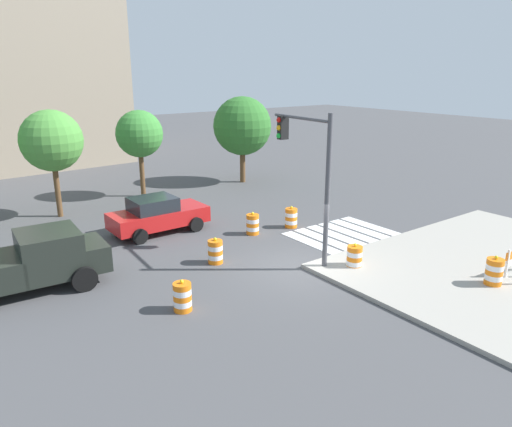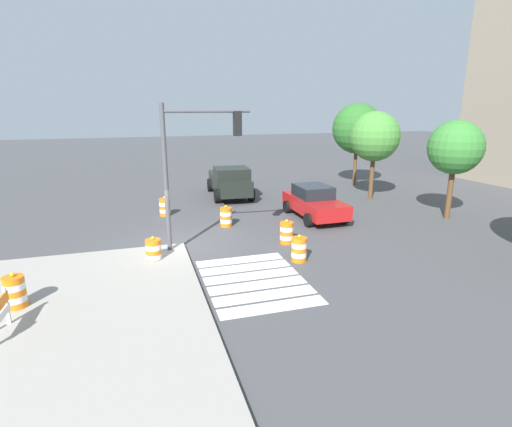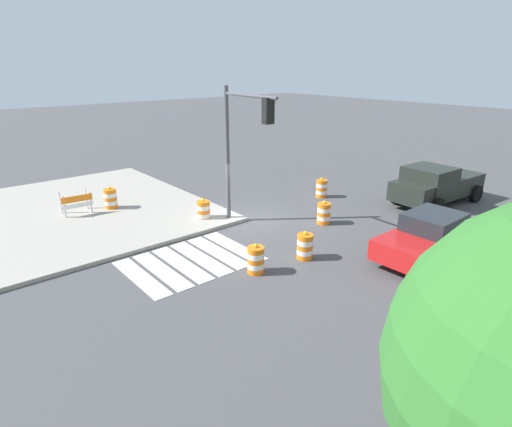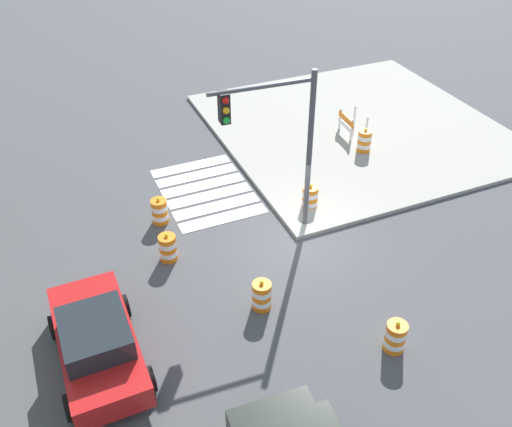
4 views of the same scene
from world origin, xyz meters
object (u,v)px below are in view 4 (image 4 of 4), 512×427
object	(u,v)px
traffic_barrel_crosswalk_end	(262,295)
construction_barricade	(349,122)
traffic_light_pole	(276,130)
traffic_barrel_near_corner	(168,248)
traffic_barrel_median_near	(395,337)
sports_car	(97,341)
traffic_barrel_on_sidewalk	(364,141)
traffic_barrel_median_far	(310,198)
traffic_barrel_far_curb	(160,211)

from	to	relation	value
traffic_barrel_crosswalk_end	construction_barricade	distance (m)	10.82
traffic_barrel_crosswalk_end	traffic_light_pole	bearing A→B (deg)	-30.72
traffic_barrel_near_corner	traffic_barrel_median_near	size ratio (longest dim) A/B	1.00
sports_car	traffic_barrel_on_sidewalk	distance (m)	13.63
traffic_barrel_on_sidewalk	traffic_light_pole	bearing A→B (deg)	120.86
sports_car	traffic_barrel_median_near	bearing A→B (deg)	-109.89
sports_car	traffic_barrel_median_far	xyz separation A→B (m)	(3.93, -8.15, -0.36)
traffic_barrel_crosswalk_end	traffic_barrel_on_sidewalk	distance (m)	9.71
traffic_barrel_near_corner	traffic_barrel_far_curb	distance (m)	2.02
traffic_barrel_median_near	traffic_barrel_far_curb	size ratio (longest dim) A/B	1.00
traffic_barrel_far_curb	construction_barricade	xyz separation A→B (m)	(2.69, -9.11, 0.27)
traffic_barrel_near_corner	traffic_barrel_crosswalk_end	xyz separation A→B (m)	(-3.10, -1.87, 0.00)
sports_car	traffic_barrel_median_near	xyz separation A→B (m)	(-2.62, -7.23, -0.36)
construction_barricade	traffic_barrel_near_corner	bearing A→B (deg)	116.52
construction_barricade	traffic_barrel_median_near	bearing A→B (deg)	155.09
traffic_barrel_median_near	traffic_barrel_far_curb	bearing A→B (deg)	28.09
traffic_barrel_median_near	traffic_barrel_far_curb	distance (m)	8.92
traffic_barrel_near_corner	traffic_barrel_on_sidewalk	bearing A→B (deg)	-70.84
traffic_barrel_median_far	traffic_barrel_far_curb	world-z (taller)	same
traffic_barrel_crosswalk_end	construction_barricade	xyz separation A→B (m)	(7.78, -7.52, 0.27)
traffic_barrel_median_near	traffic_barrel_far_curb	xyz separation A→B (m)	(7.87, 4.20, 0.00)
traffic_barrel_crosswalk_end	traffic_barrel_on_sidewalk	size ratio (longest dim) A/B	1.00
traffic_barrel_median_near	traffic_barrel_on_sidewalk	distance (m)	10.27
traffic_barrel_median_far	sports_car	bearing A→B (deg)	115.72
traffic_light_pole	traffic_barrel_crosswalk_end	bearing A→B (deg)	149.28
traffic_barrel_near_corner	traffic_light_pole	world-z (taller)	traffic_light_pole
traffic_barrel_near_corner	traffic_barrel_median_far	xyz separation A→B (m)	(0.67, -5.40, 0.00)
traffic_barrel_crosswalk_end	traffic_barrel_median_far	size ratio (longest dim) A/B	1.00
sports_car	traffic_barrel_median_near	size ratio (longest dim) A/B	4.23
sports_car	traffic_barrel_median_far	distance (m)	9.06
traffic_barrel_near_corner	traffic_barrel_on_sidewalk	world-z (taller)	traffic_barrel_on_sidewalk
traffic_barrel_crosswalk_end	traffic_barrel_far_curb	distance (m)	5.33
construction_barricade	traffic_light_pole	world-z (taller)	traffic_light_pole
construction_barricade	traffic_light_pole	distance (m)	8.17
traffic_barrel_median_far	traffic_barrel_near_corner	bearing A→B (deg)	97.02
sports_car	traffic_barrel_on_sidewalk	bearing A→B (deg)	-61.64
traffic_barrel_on_sidewalk	traffic_barrel_median_near	bearing A→B (deg)	152.34
traffic_barrel_near_corner	traffic_barrel_median_far	world-z (taller)	same
traffic_light_pole	traffic_barrel_median_far	bearing A→B (deg)	-65.44
construction_barricade	traffic_barrel_on_sidewalk	bearing A→B (deg)	174.60
traffic_barrel_on_sidewalk	traffic_barrel_crosswalk_end	bearing A→B (deg)	130.53
traffic_barrel_near_corner	traffic_barrel_median_near	xyz separation A→B (m)	(-5.88, -4.48, 0.00)
traffic_barrel_near_corner	traffic_light_pole	bearing A→B (deg)	-92.36
traffic_barrel_near_corner	traffic_barrel_median_far	size ratio (longest dim) A/B	1.00
traffic_barrel_near_corner	construction_barricade	world-z (taller)	construction_barricade
traffic_barrel_crosswalk_end	traffic_barrel_far_curb	xyz separation A→B (m)	(5.09, 1.59, 0.00)
traffic_barrel_median_near	traffic_barrel_on_sidewalk	size ratio (longest dim) A/B	1.00
traffic_barrel_crosswalk_end	traffic_light_pole	size ratio (longest dim) A/B	0.19
sports_car	traffic_barrel_crosswalk_end	size ratio (longest dim) A/B	4.23
traffic_barrel_far_curb	traffic_barrel_median_far	bearing A→B (deg)	-104.55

